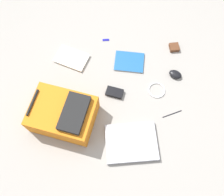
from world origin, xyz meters
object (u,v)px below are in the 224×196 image
cable_coil (157,90)px  usb_stick (106,40)px  power_brick (115,92)px  book_comic (129,62)px  computer_mouse (175,74)px  laptop (131,142)px  pen_black (172,114)px  earbud_pouch (174,47)px  backpack (64,114)px  book_manual (72,58)px

cable_coil → usb_stick: cable_coil is taller
power_brick → usb_stick: power_brick is taller
book_comic → computer_mouse: size_ratio=2.38×
laptop → book_comic: size_ratio=1.67×
book_comic → cable_coil: (-0.22, -0.21, -0.00)m
book_comic → pen_black: size_ratio=1.54×
cable_coil → power_brick: power_brick is taller
power_brick → earbud_pouch: 0.61m
backpack → pen_black: (0.09, -0.74, -0.09)m
usb_stick → power_brick: bearing=-167.2°
book_manual → usb_stick: book_manual is taller
usb_stick → pen_black: bearing=-138.5°
power_brick → usb_stick: size_ratio=2.35×
laptop → book_comic: laptop is taller
backpack → book_manual: 0.49m
book_comic → pen_black: book_comic is taller
laptop → pen_black: (0.23, -0.28, -0.01)m
computer_mouse → usb_stick: bearing=86.7°
backpack → usb_stick: bearing=-17.8°
book_comic → usb_stick: book_comic is taller
earbud_pouch → usb_stick: (0.04, 0.55, -0.01)m
usb_stick → book_comic: bearing=-133.9°
pen_black → computer_mouse: bearing=-4.6°
power_brick → laptop: bearing=-158.6°
cable_coil → pen_black: 0.21m
computer_mouse → cable_coil: 0.19m
laptop → cable_coil: size_ratio=3.02×
book_comic → power_brick: size_ratio=1.86×
book_manual → pen_black: book_manual is taller
laptop → power_brick: size_ratio=3.11×
earbud_pouch → pen_black: bearing=177.8°
earbud_pouch → cable_coil: bearing=160.7°
power_brick → usb_stick: 0.48m
earbud_pouch → computer_mouse: bearing=-179.2°
usb_stick → computer_mouse: bearing=-117.1°
power_brick → book_manual: bearing=53.1°
pen_black → book_manual: bearing=63.0°
pen_black → backpack: bearing=97.1°
pen_black → laptop: bearing=129.4°
laptop → pen_black: laptop is taller
computer_mouse → power_brick: bearing=136.1°
usb_stick → cable_coil: bearing=-135.2°
book_manual → pen_black: bearing=-117.0°
earbud_pouch → usb_stick: bearing=86.2°
book_comic → pen_black: bearing=-140.9°
book_manual → book_comic: bearing=-89.2°
power_brick → computer_mouse: bearing=-67.6°
backpack → laptop: size_ratio=1.22×
backpack → book_manual: backpack is taller
backpack → computer_mouse: bearing=-62.3°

